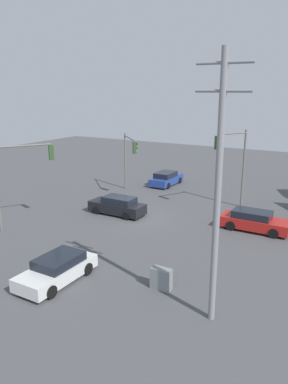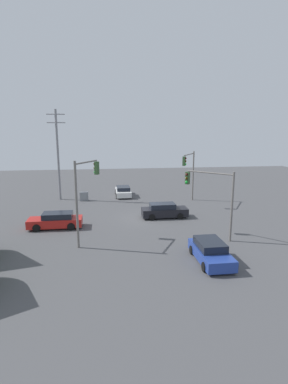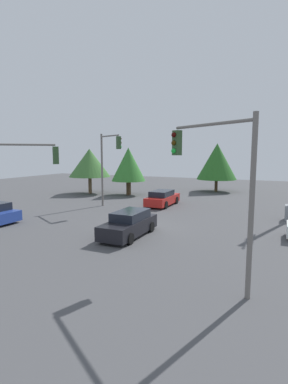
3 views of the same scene
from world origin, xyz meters
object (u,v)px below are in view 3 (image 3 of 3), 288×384
(sedan_red, at_px, (162,198))
(traffic_signal_aux, at_px, (15,170))
(sedan_dark, at_px, (129,224))
(traffic_signal_main, at_px, (216,170))
(traffic_signal_cross, at_px, (108,158))

(sedan_red, xyz_separation_m, traffic_signal_aux, (-13.13, 4.08, 3.20))
(sedan_dark, relative_size, traffic_signal_main, 0.75)
(sedan_red, relative_size, sedan_dark, 1.03)
(traffic_signal_main, xyz_separation_m, traffic_signal_cross, (11.77, 11.79, 0.20))
(traffic_signal_main, height_order, traffic_signal_cross, traffic_signal_cross)
(sedan_dark, bearing_deg, sedan_red, -79.47)
(traffic_signal_cross, distance_m, traffic_signal_aux, 10.18)
(traffic_signal_main, bearing_deg, sedan_red, -29.33)
(traffic_signal_aux, bearing_deg, sedan_dark, -21.06)
(sedan_red, xyz_separation_m, sedan_dark, (-10.44, -1.94, 0.02))
(sedan_red, relative_size, traffic_signal_main, 0.77)
(sedan_dark, height_order, traffic_signal_main, traffic_signal_main)
(traffic_signal_cross, relative_size, traffic_signal_aux, 1.17)
(sedan_red, height_order, traffic_signal_cross, traffic_signal_cross)
(traffic_signal_main, distance_m, traffic_signal_aux, 11.99)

